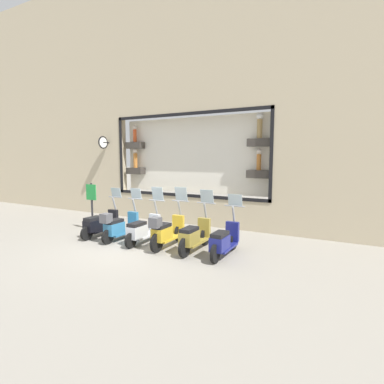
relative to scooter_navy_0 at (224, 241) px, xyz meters
The scene contains 9 objects.
ground_plane 2.86m from the scooter_navy_0, 98.10° to the left, with size 120.00×120.00×0.00m, color gray.
building_facade 6.48m from the scooter_navy_0, 41.15° to the left, with size 1.20×36.00×10.38m.
scooter_navy_0 is the anchor object (origin of this frame).
scooter_olive_1 0.89m from the scooter_navy_0, 89.63° to the left, with size 1.81×0.61×1.68m.
scooter_yellow_2 1.78m from the scooter_navy_0, 91.63° to the left, with size 1.81×0.60×1.71m.
scooter_silver_3 2.67m from the scooter_navy_0, 90.01° to the left, with size 1.79×0.61×1.67m.
scooter_teal_4 3.56m from the scooter_navy_0, 91.11° to the left, with size 1.79×0.60×1.59m.
scooter_black_5 4.44m from the scooter_navy_0, 90.05° to the left, with size 1.79×0.60×1.56m.
shop_sign_post 5.19m from the scooter_navy_0, 86.13° to the left, with size 0.36×0.45×1.74m.
Camera 1 is at (-6.80, -5.68, 2.62)m, focal length 28.00 mm.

